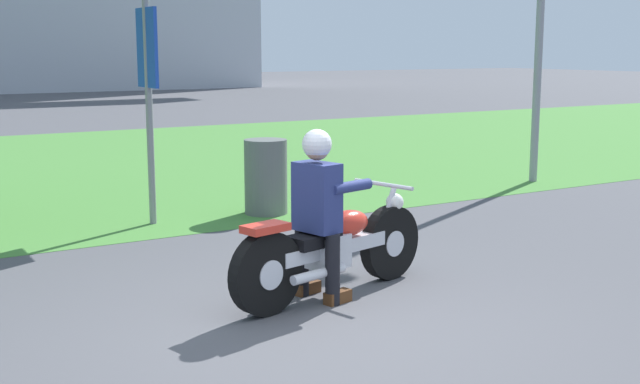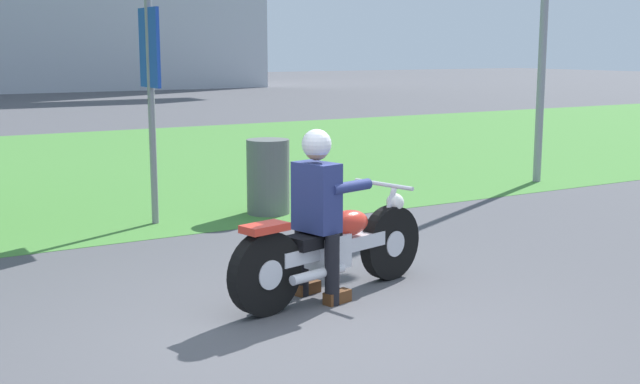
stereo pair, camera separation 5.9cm
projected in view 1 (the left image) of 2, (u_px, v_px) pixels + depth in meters
The scene contains 6 objects.
ground at pixel (308, 337), 5.89m from camera, with size 120.00×120.00×0.00m, color #4C4C51.
grass_verge at pixel (25, 170), 13.89m from camera, with size 60.00×12.00×0.01m, color #478438.
motorcycle_lead at pixel (333, 249), 6.82m from camera, with size 2.09×0.78×0.89m.
rider_lead at pixel (319, 201), 6.63m from camera, with size 0.62×0.55×1.41m.
trash_can at pixel (266, 177), 10.21m from camera, with size 0.53×0.53×0.93m, color #595E5B.
sign_banner at pixel (148, 77), 9.39m from camera, with size 0.08×0.60×2.60m.
Camera 1 is at (-2.84, -4.86, 2.04)m, focal length 46.07 mm.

